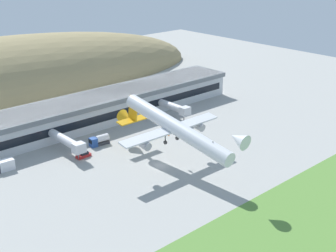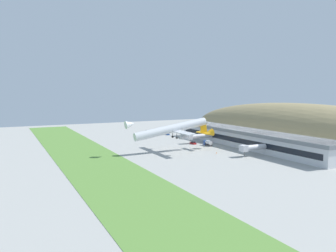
% 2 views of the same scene
% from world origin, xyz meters
% --- Properties ---
extents(ground_plane, '(324.55, 324.55, 0.00)m').
position_xyz_m(ground_plane, '(0.00, 0.00, 0.00)').
color(ground_plane, '#9E9E99').
extents(grass_strip_foreground, '(292.10, 29.47, 0.08)m').
position_xyz_m(grass_strip_foreground, '(0.00, -43.97, 0.04)').
color(grass_strip_foreground, '#568438').
rests_on(grass_strip_foreground, ground_plane).
extents(terminal_building, '(113.10, 16.67, 9.34)m').
position_xyz_m(terminal_building, '(7.95, 41.26, 5.30)').
color(terminal_building, silver).
rests_on(terminal_building, ground_plane).
extents(jetway_0, '(3.38, 16.89, 5.43)m').
position_xyz_m(jetway_0, '(-15.02, 24.18, 3.99)').
color(jetway_0, silver).
rests_on(jetway_0, ground_plane).
extents(jetway_1, '(3.38, 14.31, 5.43)m').
position_xyz_m(jetway_1, '(29.65, 25.53, 3.99)').
color(jetway_1, silver).
rests_on(jetway_1, ground_plane).
extents(cargo_airplane, '(33.85, 49.19, 11.46)m').
position_xyz_m(cargo_airplane, '(3.11, -2.14, 11.33)').
color(cargo_airplane, silver).
extents(service_car_1, '(4.51, 1.98, 1.56)m').
position_xyz_m(service_car_1, '(-12.90, 19.33, 0.65)').
color(service_car_1, '#B21E1E').
rests_on(service_car_1, ground_plane).
extents(fuel_truck, '(6.52, 2.68, 3.11)m').
position_xyz_m(fuel_truck, '(-4.30, 23.75, 1.50)').
color(fuel_truck, '#264C99').
rests_on(fuel_truck, ground_plane).
extents(box_truck, '(6.31, 2.96, 3.00)m').
position_xyz_m(box_truck, '(-34.13, 26.54, 1.44)').
color(box_truck, '#333338').
rests_on(box_truck, ground_plane).
extents(traffic_cone_0, '(0.52, 0.52, 0.58)m').
position_xyz_m(traffic_cone_0, '(16.67, 14.78, 0.28)').
color(traffic_cone_0, orange).
rests_on(traffic_cone_0, ground_plane).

